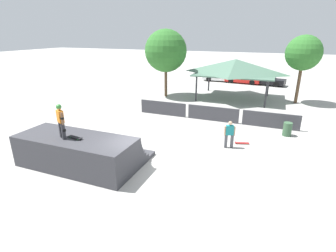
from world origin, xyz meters
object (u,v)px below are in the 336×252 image
at_px(skateboard_on_deck, 76,137).
at_px(trash_bin, 287,129).
at_px(skater_on_deck, 61,119).
at_px(parked_car_red, 243,78).
at_px(tree_far_back, 166,51).
at_px(skateboard_on_ground, 241,143).
at_px(parked_car_black, 267,80).
at_px(bystander_walking, 230,133).
at_px(parked_car_white, 220,77).
at_px(tree_beside_pavilion, 304,53).

distance_m(skateboard_on_deck, trash_bin, 12.40).
xyz_separation_m(skater_on_deck, parked_car_red, (4.93, 25.73, -1.84)).
bearing_deg(skater_on_deck, tree_far_back, 124.35).
distance_m(skateboard_on_ground, parked_car_black, 19.60).
bearing_deg(bystander_walking, parked_car_red, -106.63).
xyz_separation_m(skateboard_on_deck, parked_car_black, (7.26, 25.45, -0.98)).
distance_m(skateboard_on_ground, parked_car_white, 20.79).
bearing_deg(skateboard_on_ground, skateboard_on_deck, 23.78).
bearing_deg(parked_car_white, trash_bin, -66.35).
xyz_separation_m(skater_on_deck, tree_far_back, (-1.33, 15.50, 1.96)).
xyz_separation_m(skateboard_on_deck, tree_far_back, (-1.91, 15.34, 2.82)).
distance_m(tree_far_back, trash_bin, 13.76).
xyz_separation_m(skateboard_on_ground, parked_car_red, (-2.39, 19.71, 0.54)).
bearing_deg(tree_beside_pavilion, bystander_walking, -107.92).
height_order(tree_far_back, parked_car_black, tree_far_back).
bearing_deg(parked_car_white, skater_on_deck, -94.40).
height_order(bystander_walking, parked_car_white, bystander_walking).
height_order(skateboard_on_ground, parked_car_red, parked_car_red).
xyz_separation_m(skater_on_deck, tree_beside_pavilion, (10.68, 17.47, 1.95)).
xyz_separation_m(tree_far_back, parked_car_white, (3.35, 10.61, -3.80)).
xyz_separation_m(trash_bin, parked_car_red, (-4.83, 17.32, 0.18)).
height_order(parked_car_white, parked_car_red, same).
distance_m(skater_on_deck, bystander_walking, 8.65).
height_order(skater_on_deck, trash_bin, skater_on_deck).
height_order(skateboard_on_ground, parked_car_black, parked_car_black).
bearing_deg(tree_far_back, bystander_walking, -51.95).
bearing_deg(skateboard_on_deck, parked_car_red, 89.83).
bearing_deg(parked_car_red, tree_beside_pavilion, -48.89).
distance_m(skateboard_on_deck, tree_far_back, 15.71).
bearing_deg(trash_bin, skater_on_deck, -139.26).
bearing_deg(skater_on_deck, tree_beside_pavilion, 87.99).
relative_size(skateboard_on_ground, tree_far_back, 0.13).
bearing_deg(trash_bin, tree_beside_pavilion, 84.25).
xyz_separation_m(skater_on_deck, skateboard_on_ground, (7.33, 6.02, -2.39)).
distance_m(bystander_walking, parked_car_black, 20.42).
relative_size(parked_car_red, parked_car_black, 1.02).
height_order(bystander_walking, tree_beside_pavilion, tree_beside_pavilion).
height_order(skateboard_on_deck, bystander_walking, skateboard_on_deck).
height_order(tree_far_back, trash_bin, tree_far_back).
xyz_separation_m(skateboard_on_deck, skateboard_on_ground, (6.75, 5.86, -1.53)).
distance_m(tree_beside_pavilion, tree_far_back, 12.17).
height_order(skateboard_on_ground, parked_car_white, parked_car_white).
height_order(skateboard_on_deck, tree_far_back, tree_far_back).
bearing_deg(bystander_walking, trash_bin, -155.29).
xyz_separation_m(skateboard_on_deck, tree_beside_pavilion, (10.10, 17.31, 2.81)).
distance_m(skater_on_deck, skateboard_on_ground, 9.78).
distance_m(bystander_walking, trash_bin, 4.44).
distance_m(skater_on_deck, parked_car_red, 26.26).
height_order(skater_on_deck, skateboard_on_deck, skater_on_deck).
relative_size(skater_on_deck, parked_car_black, 0.37).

